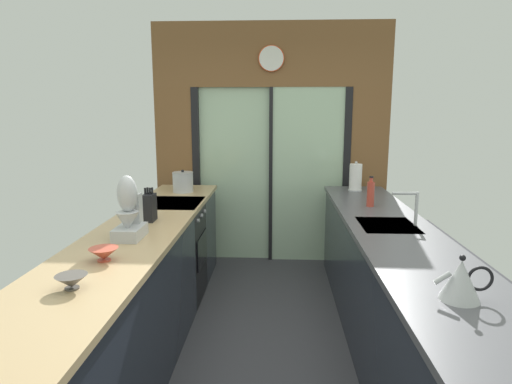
{
  "coord_description": "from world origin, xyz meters",
  "views": [
    {
      "loc": [
        0.07,
        -2.62,
        1.75
      ],
      "look_at": [
        -0.09,
        0.66,
        1.14
      ],
      "focal_mm": 30.82,
      "sensor_mm": 36.0,
      "label": 1
    }
  ],
  "objects": [
    {
      "name": "knife_block",
      "position": [
        -0.89,
        0.58,
        1.03
      ],
      "size": [
        0.08,
        0.14,
        0.26
      ],
      "color": "black",
      "rests_on": "left_counter_run"
    },
    {
      "name": "stock_pot",
      "position": [
        -0.89,
        1.78,
        1.02
      ],
      "size": [
        0.21,
        0.21,
        0.23
      ],
      "color": "#B7BABC",
      "rests_on": "left_counter_run"
    },
    {
      "name": "ground_plane",
      "position": [
        0.0,
        0.6,
        -0.01
      ],
      "size": [
        5.04,
        7.6,
        0.02
      ],
      "primitive_type": "cube",
      "color": "#38383D"
    },
    {
      "name": "right_counter_run",
      "position": [
        0.91,
        0.3,
        0.46
      ],
      "size": [
        0.62,
        3.8,
        0.92
      ],
      "color": "#1E232D",
      "rests_on": "ground_plane"
    },
    {
      "name": "back_wall_unit",
      "position": [
        0.0,
        2.4,
        1.52
      ],
      "size": [
        2.64,
        0.12,
        2.7
      ],
      "color": "brown",
      "rests_on": "ground_plane"
    },
    {
      "name": "sink_faucet",
      "position": [
        1.06,
        0.55,
        1.09
      ],
      "size": [
        0.19,
        0.02,
        0.25
      ],
      "color": "#B7BABC",
      "rests_on": "right_counter_run"
    },
    {
      "name": "soap_bottle",
      "position": [
        0.89,
        1.18,
        1.03
      ],
      "size": [
        0.06,
        0.06,
        0.27
      ],
      "color": "#B23D2D",
      "rests_on": "right_counter_run"
    },
    {
      "name": "oven_range",
      "position": [
        -0.91,
        1.25,
        0.46
      ],
      "size": [
        0.6,
        0.6,
        0.92
      ],
      "color": "black",
      "rests_on": "ground_plane"
    },
    {
      "name": "kettle",
      "position": [
        0.89,
        -0.74,
        1.01
      ],
      "size": [
        0.26,
        0.18,
        0.21
      ],
      "color": "#B7BABC",
      "rests_on": "right_counter_run"
    },
    {
      "name": "stand_mixer",
      "position": [
        -0.89,
        0.13,
        1.08
      ],
      "size": [
        0.17,
        0.27,
        0.42
      ],
      "color": "#B7BABC",
      "rests_on": "left_counter_run"
    },
    {
      "name": "left_counter_run",
      "position": [
        -0.91,
        0.13,
        0.47
      ],
      "size": [
        0.62,
        3.8,
        0.92
      ],
      "color": "#1E232D",
      "rests_on": "ground_plane"
    },
    {
      "name": "mixing_bowl_near",
      "position": [
        -0.89,
        -0.71,
        0.96
      ],
      "size": [
        0.15,
        0.15,
        0.07
      ],
      "color": "#514C47",
      "rests_on": "left_counter_run"
    },
    {
      "name": "paper_towel_roll",
      "position": [
        0.89,
        1.94,
        1.06
      ],
      "size": [
        0.15,
        0.15,
        0.31
      ],
      "color": "#B7BABC",
      "rests_on": "right_counter_run"
    },
    {
      "name": "mixing_bowl_far",
      "position": [
        -0.89,
        -0.32,
        0.96
      ],
      "size": [
        0.16,
        0.16,
        0.07
      ],
      "color": "#BC4C38",
      "rests_on": "left_counter_run"
    }
  ]
}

